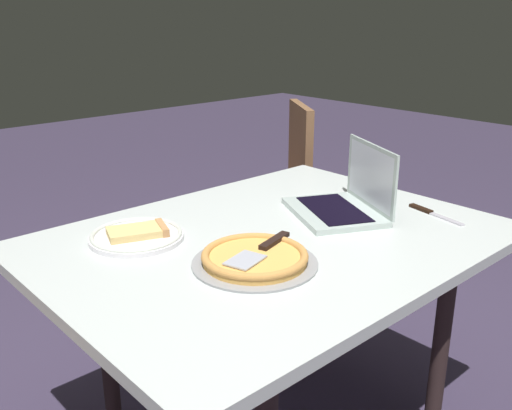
{
  "coord_description": "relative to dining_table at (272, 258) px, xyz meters",
  "views": [
    {
      "loc": [
        1.05,
        1.09,
        1.34
      ],
      "look_at": [
        0.01,
        -0.06,
        0.81
      ],
      "focal_mm": 39.57,
      "sensor_mm": 36.0,
      "label": 1
    }
  ],
  "objects": [
    {
      "name": "pizza_tray",
      "position": [
        0.17,
        0.11,
        0.09
      ],
      "size": [
        0.33,
        0.33,
        0.04
      ],
      "color": "#929498",
      "rests_on": "dining_table"
    },
    {
      "name": "chair_near",
      "position": [
        -0.79,
        -0.77,
        -0.13
      ],
      "size": [
        0.54,
        0.54,
        0.94
      ],
      "color": "brown",
      "rests_on": "ground_plane"
    },
    {
      "name": "dining_table",
      "position": [
        0.0,
        0.0,
        0.0
      ],
      "size": [
        1.3,
        0.98,
        0.73
      ],
      "color": "silver",
      "rests_on": "ground_plane"
    },
    {
      "name": "table_knife",
      "position": [
        -0.51,
        0.2,
        0.08
      ],
      "size": [
        0.06,
        0.21,
        0.01
      ],
      "color": "#BAB4C1",
      "rests_on": "dining_table"
    },
    {
      "name": "pizza_plate",
      "position": [
        0.3,
        -0.24,
        0.08
      ],
      "size": [
        0.27,
        0.27,
        0.04
      ],
      "color": "white",
      "rests_on": "dining_table"
    },
    {
      "name": "laptop",
      "position": [
        -0.3,
        0.02,
        0.11
      ],
      "size": [
        0.37,
        0.4,
        0.22
      ],
      "color": "#B3C3BE",
      "rests_on": "dining_table"
    }
  ]
}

